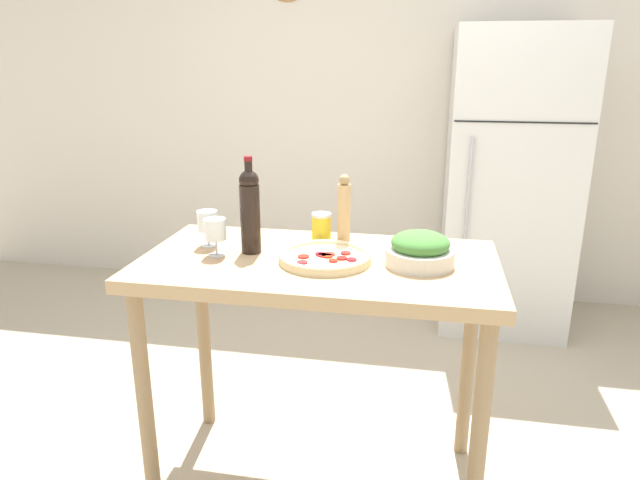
# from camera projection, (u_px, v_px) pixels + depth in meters

# --- Properties ---
(ground_plane) EXTENTS (14.00, 14.00, 0.00)m
(ground_plane) POSITION_uv_depth(u_px,v_px,m) (318.00, 476.00, 2.32)
(ground_plane) COLOR #BCAD93
(wall_back) EXTENTS (6.40, 0.08, 2.60)m
(wall_back) POSITION_uv_depth(u_px,v_px,m) (376.00, 109.00, 3.89)
(wall_back) COLOR silver
(wall_back) RESTS_ON ground_plane
(refrigerator) EXTENTS (0.75, 0.73, 1.81)m
(refrigerator) POSITION_uv_depth(u_px,v_px,m) (509.00, 182.00, 3.48)
(refrigerator) COLOR silver
(refrigerator) RESTS_ON ground_plane
(prep_counter) EXTENTS (1.27, 0.67, 0.94)m
(prep_counter) POSITION_uv_depth(u_px,v_px,m) (318.00, 291.00, 2.07)
(prep_counter) COLOR tan
(prep_counter) RESTS_ON ground_plane
(wine_bottle) EXTENTS (0.07, 0.07, 0.36)m
(wine_bottle) POSITION_uv_depth(u_px,v_px,m) (250.00, 209.00, 2.06)
(wine_bottle) COLOR black
(wine_bottle) RESTS_ON prep_counter
(wine_glass_near) EXTENTS (0.08, 0.08, 0.14)m
(wine_glass_near) POSITION_uv_depth(u_px,v_px,m) (215.00, 231.00, 2.04)
(wine_glass_near) COLOR silver
(wine_glass_near) RESTS_ON prep_counter
(wine_glass_far) EXTENTS (0.08, 0.08, 0.14)m
(wine_glass_far) POSITION_uv_depth(u_px,v_px,m) (207.00, 222.00, 2.15)
(wine_glass_far) COLOR silver
(wine_glass_far) RESTS_ON prep_counter
(pepper_mill) EXTENTS (0.05, 0.05, 0.27)m
(pepper_mill) POSITION_uv_depth(u_px,v_px,m) (344.00, 211.00, 2.15)
(pepper_mill) COLOR tan
(pepper_mill) RESTS_ON prep_counter
(salad_bowl) EXTENTS (0.24, 0.24, 0.12)m
(salad_bowl) POSITION_uv_depth(u_px,v_px,m) (420.00, 250.00, 1.96)
(salad_bowl) COLOR silver
(salad_bowl) RESTS_ON prep_counter
(homemade_pizza) EXTENTS (0.32, 0.32, 0.03)m
(homemade_pizza) POSITION_uv_depth(u_px,v_px,m) (325.00, 257.00, 2.00)
(homemade_pizza) COLOR beige
(homemade_pizza) RESTS_ON prep_counter
(salt_canister) EXTENTS (0.07, 0.07, 0.12)m
(salt_canister) POSITION_uv_depth(u_px,v_px,m) (321.00, 228.00, 2.20)
(salt_canister) COLOR yellow
(salt_canister) RESTS_ON prep_counter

